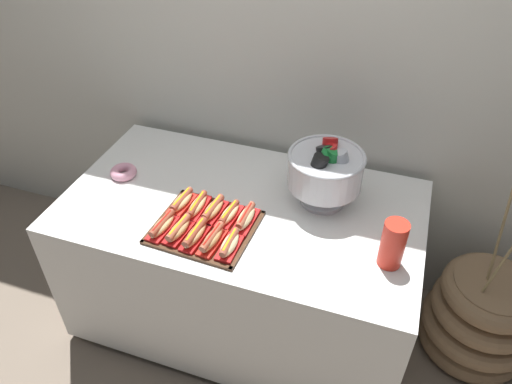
{
  "coord_description": "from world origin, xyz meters",
  "views": [
    {
      "loc": [
        0.59,
        -1.53,
        2.16
      ],
      "look_at": [
        0.07,
        0.01,
        0.85
      ],
      "focal_mm": 34.13,
      "sensor_mm": 36.0,
      "label": 1
    }
  ],
  "objects_px": {
    "hot_dog_4": "(229,245)",
    "hot_dog_5": "(182,202)",
    "hot_dog_7": "(213,210)",
    "hot_dog_6": "(197,206)",
    "buffet_table": "(243,261)",
    "serving_tray": "(205,228)",
    "hot_dog_3": "(212,239)",
    "donut": "(124,172)",
    "cup_stack": "(393,244)",
    "hot_dog_0": "(162,226)",
    "hot_dog_1": "(179,230)",
    "hot_dog_9": "(246,218)",
    "floor_vase": "(480,316)",
    "hot_dog_2": "(195,235)",
    "punch_bowl": "(326,169)",
    "hot_dog_8": "(229,215)"
  },
  "relations": [
    {
      "from": "buffet_table",
      "to": "cup_stack",
      "type": "distance_m",
      "value": 0.82
    },
    {
      "from": "hot_dog_6",
      "to": "punch_bowl",
      "type": "distance_m",
      "value": 0.57
    },
    {
      "from": "hot_dog_4",
      "to": "hot_dog_7",
      "type": "relative_size",
      "value": 0.89
    },
    {
      "from": "hot_dog_7",
      "to": "hot_dog_6",
      "type": "bearing_deg",
      "value": 177.32
    },
    {
      "from": "hot_dog_1",
      "to": "cup_stack",
      "type": "bearing_deg",
      "value": 8.95
    },
    {
      "from": "buffet_table",
      "to": "serving_tray",
      "type": "xyz_separation_m",
      "value": [
        -0.09,
        -0.2,
        0.37
      ]
    },
    {
      "from": "hot_dog_0",
      "to": "hot_dog_4",
      "type": "height_order",
      "value": "same"
    },
    {
      "from": "hot_dog_1",
      "to": "hot_dog_3",
      "type": "xyz_separation_m",
      "value": [
        0.15,
        -0.01,
        0.0
      ]
    },
    {
      "from": "hot_dog_6",
      "to": "hot_dog_7",
      "type": "bearing_deg",
      "value": -2.68
    },
    {
      "from": "hot_dog_1",
      "to": "hot_dog_6",
      "type": "bearing_deg",
      "value": 87.32
    },
    {
      "from": "hot_dog_3",
      "to": "hot_dog_9",
      "type": "distance_m",
      "value": 0.18
    },
    {
      "from": "floor_vase",
      "to": "hot_dog_9",
      "type": "height_order",
      "value": "floor_vase"
    },
    {
      "from": "floor_vase",
      "to": "hot_dog_0",
      "type": "bearing_deg",
      "value": -161.76
    },
    {
      "from": "hot_dog_9",
      "to": "donut",
      "type": "height_order",
      "value": "hot_dog_9"
    },
    {
      "from": "hot_dog_4",
      "to": "hot_dog_5",
      "type": "height_order",
      "value": "same"
    },
    {
      "from": "hot_dog_4",
      "to": "cup_stack",
      "type": "xyz_separation_m",
      "value": [
        0.6,
        0.14,
        0.07
      ]
    },
    {
      "from": "floor_vase",
      "to": "hot_dog_2",
      "type": "relative_size",
      "value": 5.81
    },
    {
      "from": "cup_stack",
      "to": "serving_tray",
      "type": "bearing_deg",
      "value": -176.07
    },
    {
      "from": "hot_dog_4",
      "to": "hot_dog_8",
      "type": "bearing_deg",
      "value": 111.76
    },
    {
      "from": "hot_dog_3",
      "to": "cup_stack",
      "type": "xyz_separation_m",
      "value": [
        0.68,
        0.14,
        0.06
      ]
    },
    {
      "from": "punch_bowl",
      "to": "cup_stack",
      "type": "height_order",
      "value": "punch_bowl"
    },
    {
      "from": "buffet_table",
      "to": "hot_dog_0",
      "type": "height_order",
      "value": "hot_dog_0"
    },
    {
      "from": "hot_dog_9",
      "to": "cup_stack",
      "type": "height_order",
      "value": "cup_stack"
    },
    {
      "from": "cup_stack",
      "to": "buffet_table",
      "type": "bearing_deg",
      "value": 167.51
    },
    {
      "from": "hot_dog_0",
      "to": "hot_dog_2",
      "type": "distance_m",
      "value": 0.15
    },
    {
      "from": "hot_dog_0",
      "to": "hot_dog_6",
      "type": "xyz_separation_m",
      "value": [
        0.08,
        0.16,
        -0.0
      ]
    },
    {
      "from": "hot_dog_5",
      "to": "hot_dog_9",
      "type": "height_order",
      "value": "hot_dog_9"
    },
    {
      "from": "hot_dog_6",
      "to": "hot_dog_7",
      "type": "height_order",
      "value": "hot_dog_7"
    },
    {
      "from": "hot_dog_6",
      "to": "donut",
      "type": "relative_size",
      "value": 1.45
    },
    {
      "from": "hot_dog_8",
      "to": "hot_dog_7",
      "type": "bearing_deg",
      "value": 177.32
    },
    {
      "from": "hot_dog_2",
      "to": "hot_dog_4",
      "type": "distance_m",
      "value": 0.15
    },
    {
      "from": "hot_dog_0",
      "to": "hot_dog_3",
      "type": "xyz_separation_m",
      "value": [
        0.22,
        -0.01,
        0.0
      ]
    },
    {
      "from": "floor_vase",
      "to": "hot_dog_8",
      "type": "height_order",
      "value": "floor_vase"
    },
    {
      "from": "hot_dog_0",
      "to": "donut",
      "type": "relative_size",
      "value": 1.43
    },
    {
      "from": "punch_bowl",
      "to": "hot_dog_1",
      "type": "bearing_deg",
      "value": -140.62
    },
    {
      "from": "serving_tray",
      "to": "cup_stack",
      "type": "height_order",
      "value": "cup_stack"
    },
    {
      "from": "hot_dog_2",
      "to": "hot_dog_5",
      "type": "bearing_deg",
      "value": 129.59
    },
    {
      "from": "hot_dog_2",
      "to": "hot_dog_6",
      "type": "bearing_deg",
      "value": 111.76
    },
    {
      "from": "hot_dog_9",
      "to": "serving_tray",
      "type": "bearing_deg",
      "value": -153.87
    },
    {
      "from": "hot_dog_5",
      "to": "punch_bowl",
      "type": "distance_m",
      "value": 0.64
    },
    {
      "from": "hot_dog_5",
      "to": "hot_dog_7",
      "type": "distance_m",
      "value": 0.15
    },
    {
      "from": "hot_dog_3",
      "to": "donut",
      "type": "relative_size",
      "value": 1.42
    },
    {
      "from": "hot_dog_5",
      "to": "donut",
      "type": "height_order",
      "value": "hot_dog_5"
    },
    {
      "from": "hot_dog_1",
      "to": "hot_dog_3",
      "type": "height_order",
      "value": "hot_dog_3"
    },
    {
      "from": "buffet_table",
      "to": "punch_bowl",
      "type": "xyz_separation_m",
      "value": [
        0.33,
        0.14,
        0.54
      ]
    },
    {
      "from": "serving_tray",
      "to": "hot_dog_0",
      "type": "xyz_separation_m",
      "value": [
        -0.15,
        -0.08,
        0.03
      ]
    },
    {
      "from": "buffet_table",
      "to": "hot_dog_1",
      "type": "relative_size",
      "value": 9.46
    },
    {
      "from": "hot_dog_9",
      "to": "donut",
      "type": "bearing_deg",
      "value": 168.37
    },
    {
      "from": "hot_dog_6",
      "to": "hot_dog_8",
      "type": "relative_size",
      "value": 1.05
    },
    {
      "from": "hot_dog_6",
      "to": "hot_dog_4",
      "type": "bearing_deg",
      "value": -38.94
    }
  ]
}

